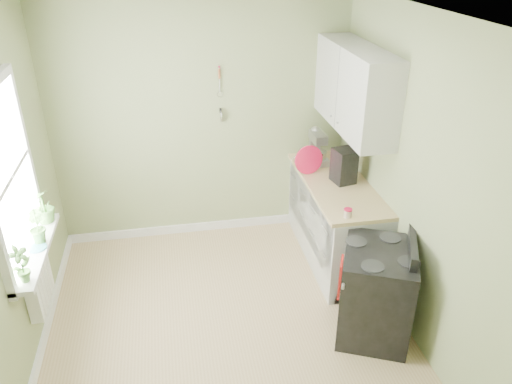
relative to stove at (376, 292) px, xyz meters
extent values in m
cube|color=tan|center=(-1.28, 0.19, -0.44)|extent=(3.20, 3.60, 0.02)
cube|color=white|center=(-1.28, 0.19, 2.28)|extent=(3.20, 3.60, 0.02)
cube|color=#8F9A69|center=(-1.28, 2.00, 0.92)|extent=(3.20, 0.02, 2.70)
cube|color=#8F9A69|center=(-2.89, 0.19, 0.92)|extent=(0.02, 3.60, 2.70)
cube|color=#8F9A69|center=(0.33, 0.19, 0.92)|extent=(0.02, 3.60, 2.70)
cube|color=silver|center=(0.02, 1.19, 0.01)|extent=(0.60, 1.60, 0.87)
cube|color=tan|center=(0.01, 1.19, 0.46)|extent=(0.64, 1.60, 0.04)
cube|color=silver|center=(0.15, 1.29, 1.42)|extent=(0.35, 1.40, 0.80)
cube|color=white|center=(-2.87, 0.49, 1.12)|extent=(0.02, 1.00, 1.30)
cube|color=white|center=(-2.85, 0.49, 0.44)|extent=(0.06, 1.14, 0.07)
cube|color=white|center=(-2.85, 0.49, 1.12)|extent=(0.04, 1.00, 0.04)
cube|color=white|center=(-2.79, 0.49, 0.45)|extent=(0.18, 1.14, 0.04)
cube|color=white|center=(-2.82, 0.44, 0.12)|extent=(0.12, 0.50, 0.35)
cylinder|color=tan|center=(-1.08, 1.97, 1.45)|extent=(0.02, 0.02, 0.10)
cylinder|color=silver|center=(-1.08, 1.97, 1.33)|extent=(0.01, 0.01, 0.16)
cylinder|color=silver|center=(-1.08, 1.97, 0.99)|extent=(0.01, 0.14, 0.14)
cube|color=black|center=(0.00, 0.00, -0.02)|extent=(0.82, 0.87, 0.81)
cube|color=black|center=(0.00, 0.00, 0.40)|extent=(0.82, 0.87, 0.03)
cube|color=black|center=(0.26, 0.00, 0.47)|extent=(0.33, 0.65, 0.13)
cylinder|color=#B2B2B7|center=(-0.31, 0.00, 0.29)|extent=(0.25, 0.52, 0.02)
cube|color=#A41812|center=(-0.31, 0.09, 0.13)|extent=(0.10, 0.19, 0.34)
cube|color=#B2B2B7|center=(-0.05, 1.68, 0.52)|extent=(0.20, 0.29, 0.08)
cube|color=#B2B2B7|center=(-0.05, 1.81, 0.65)|extent=(0.12, 0.08, 0.21)
cube|color=#B2B2B7|center=(-0.05, 1.70, 0.78)|extent=(0.14, 0.29, 0.10)
sphere|color=#B2B2B7|center=(-0.05, 1.81, 0.81)|extent=(0.11, 0.11, 0.11)
cylinder|color=silver|center=(-0.05, 1.63, 0.58)|extent=(0.16, 0.16, 0.13)
cylinder|color=silver|center=(-0.23, 1.65, 0.56)|extent=(0.12, 0.12, 0.16)
cone|color=silver|center=(-0.23, 1.65, 0.66)|extent=(0.12, 0.12, 0.04)
cylinder|color=silver|center=(-0.31, 1.65, 0.59)|extent=(0.11, 0.04, 0.08)
cube|color=black|center=(0.07, 1.18, 0.66)|extent=(0.24, 0.26, 0.35)
cylinder|color=black|center=(0.04, 1.18, 0.55)|extent=(0.11, 0.11, 0.12)
cylinder|color=#D11542|center=(-0.23, 1.43, 0.64)|extent=(0.32, 0.10, 0.31)
cylinder|color=tan|center=(-0.13, 0.49, 0.52)|extent=(0.07, 0.07, 0.07)
cylinder|color=#D11542|center=(-0.13, 0.49, 0.56)|extent=(0.07, 0.07, 0.01)
imported|color=#447430|center=(-2.78, 0.04, 0.62)|extent=(0.19, 0.20, 0.31)
imported|color=#447430|center=(-2.78, 0.59, 0.62)|extent=(0.20, 0.21, 0.29)
imported|color=#447430|center=(-2.78, 0.92, 0.63)|extent=(0.22, 0.22, 0.31)
camera|label=1|loc=(-1.65, -3.16, 2.75)|focal=35.00mm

